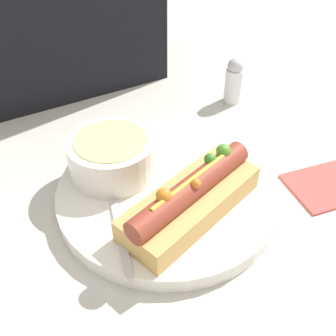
{
  "coord_description": "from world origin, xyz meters",
  "views": [
    {
      "loc": [
        -0.18,
        -0.31,
        0.35
      ],
      "look_at": [
        0.0,
        0.0,
        0.05
      ],
      "focal_mm": 42.0,
      "sensor_mm": 36.0,
      "label": 1
    }
  ],
  "objects_px": {
    "soup_bowl": "(112,154)",
    "salt_shaker": "(234,81)",
    "hot_dog": "(191,198)",
    "spoon": "(114,200)"
  },
  "relations": [
    {
      "from": "hot_dog",
      "to": "spoon",
      "type": "xyz_separation_m",
      "value": [
        -0.07,
        0.06,
        -0.02
      ]
    },
    {
      "from": "soup_bowl",
      "to": "salt_shaker",
      "type": "xyz_separation_m",
      "value": [
        0.26,
        0.09,
        -0.01
      ]
    },
    {
      "from": "hot_dog",
      "to": "salt_shaker",
      "type": "distance_m",
      "value": 0.29
    },
    {
      "from": "soup_bowl",
      "to": "salt_shaker",
      "type": "height_order",
      "value": "salt_shaker"
    },
    {
      "from": "soup_bowl",
      "to": "salt_shaker",
      "type": "relative_size",
      "value": 1.4
    },
    {
      "from": "hot_dog",
      "to": "soup_bowl",
      "type": "height_order",
      "value": "hot_dog"
    },
    {
      "from": "soup_bowl",
      "to": "spoon",
      "type": "xyz_separation_m",
      "value": [
        -0.02,
        -0.05,
        -0.02
      ]
    },
    {
      "from": "hot_dog",
      "to": "salt_shaker",
      "type": "height_order",
      "value": "hot_dog"
    },
    {
      "from": "hot_dog",
      "to": "soup_bowl",
      "type": "distance_m",
      "value": 0.12
    },
    {
      "from": "salt_shaker",
      "to": "hot_dog",
      "type": "bearing_deg",
      "value": -136.6
    }
  ]
}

